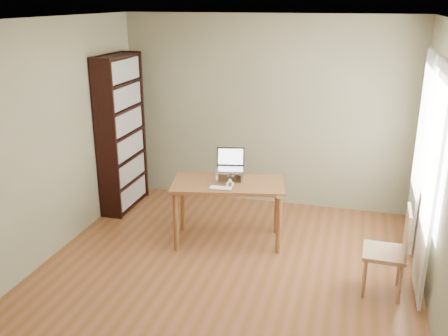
% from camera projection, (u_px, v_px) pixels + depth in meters
% --- Properties ---
extents(room, '(4.04, 4.54, 2.64)m').
position_uv_depth(room, '(224.00, 161.00, 4.76)').
color(room, brown).
rests_on(room, ground).
extents(bookshelf, '(0.30, 0.90, 2.10)m').
position_uv_depth(bookshelf, '(122.00, 134.00, 6.72)').
color(bookshelf, black).
rests_on(bookshelf, ground).
extents(curtains, '(0.03, 1.90, 2.25)m').
position_uv_depth(curtains, '(425.00, 166.00, 5.05)').
color(curtains, white).
rests_on(curtains, ground).
extents(desk, '(1.40, 0.90, 0.75)m').
position_uv_depth(desk, '(228.00, 191.00, 5.82)').
color(desk, brown).
rests_on(desk, ground).
extents(laptop_stand, '(0.32, 0.25, 0.13)m').
position_uv_depth(laptop_stand, '(230.00, 174.00, 5.83)').
color(laptop_stand, silver).
rests_on(laptop_stand, desk).
extents(laptop, '(0.36, 0.33, 0.23)m').
position_uv_depth(laptop, '(231.00, 164.00, 5.85)').
color(laptop, silver).
rests_on(laptop, laptop_stand).
extents(keyboard, '(0.27, 0.13, 0.02)m').
position_uv_depth(keyboard, '(221.00, 188.00, 5.59)').
color(keyboard, silver).
rests_on(keyboard, desk).
extents(coaster, '(0.10, 0.10, 0.01)m').
position_uv_depth(coaster, '(280.00, 197.00, 5.35)').
color(coaster, brown).
rests_on(coaster, desk).
extents(cat, '(0.24, 0.47, 0.14)m').
position_uv_depth(cat, '(231.00, 175.00, 5.87)').
color(cat, '#474138').
rests_on(cat, desk).
extents(chair, '(0.41, 0.41, 0.91)m').
position_uv_depth(chair, '(393.00, 248.00, 4.81)').
color(chair, '#A58259').
rests_on(chair, ground).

